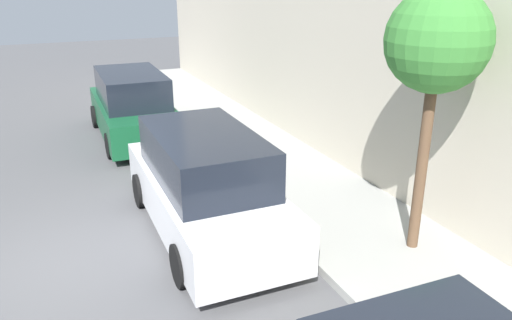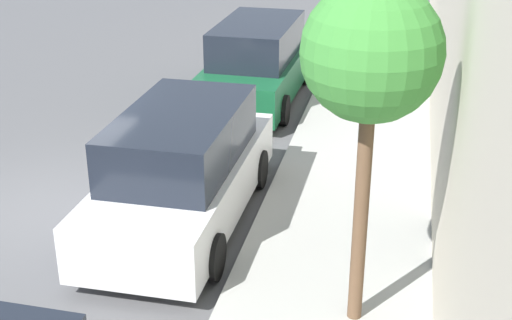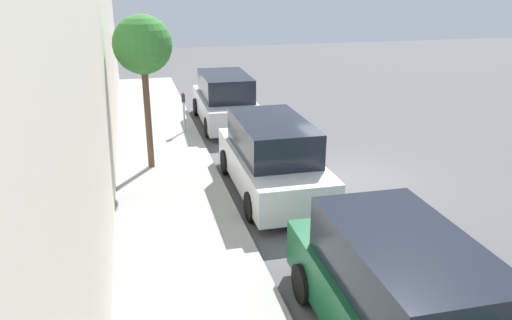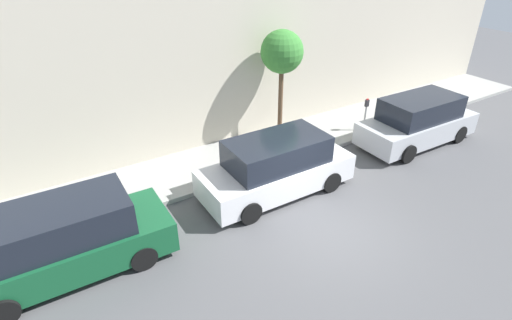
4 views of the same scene
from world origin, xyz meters
TOP-DOWN VIEW (x-y plane):
  - ground_plane at (0.00, 0.00)m, footprint 60.00×60.00m
  - sidewalk at (4.88, 0.00)m, footprint 2.75×32.00m
  - parked_minivan_nearest at (2.27, -6.47)m, footprint 2.02×4.94m
  - parked_minivan_second at (2.34, 0.16)m, footprint 2.02×4.91m
  - parked_minivan_third at (2.21, 6.36)m, footprint 2.02×4.94m
  - parking_meter_near at (3.95, -5.36)m, footprint 0.11×0.15m
  - street_tree at (5.28, -2.04)m, footprint 1.56×1.56m

SIDE VIEW (x-z plane):
  - ground_plane at x=0.00m, z-range 0.00..0.00m
  - sidewalk at x=4.88m, z-range 0.00..0.15m
  - parked_minivan_nearest at x=2.27m, z-range -0.03..1.87m
  - parked_minivan_second at x=2.34m, z-range -0.03..1.87m
  - parked_minivan_third at x=2.21m, z-range -0.03..1.87m
  - parking_meter_near at x=3.95m, z-range 0.31..1.69m
  - street_tree at x=5.28m, z-range 1.42..5.63m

